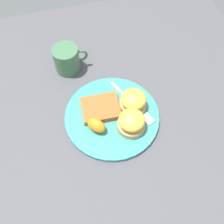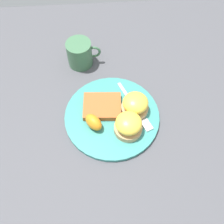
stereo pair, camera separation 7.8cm
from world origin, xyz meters
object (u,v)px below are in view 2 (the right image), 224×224
Objects in this scene: fork at (136,109)px; cup at (80,54)px; sandwich_benedict_left at (128,125)px; sandwich_benedict_right at (135,105)px; orange_wedge at (94,122)px; hashbrown_patty at (102,106)px.

fork is 1.61× the size of cup.
cup is (-0.14, 0.28, 0.00)m from sandwich_benedict_left.
sandwich_benedict_left is 0.31m from cup.
sandwich_benedict_right is at bearing -53.02° from cup.
sandwich_benedict_left is at bearing -12.18° from orange_wedge.
orange_wedge is at bearing -114.87° from hashbrown_patty.
sandwich_benedict_right is at bearing 68.02° from sandwich_benedict_left.
sandwich_benedict_right is 0.45× the size of fork.
orange_wedge is (-0.13, -0.04, -0.01)m from sandwich_benedict_right.
cup is (-0.04, 0.26, 0.01)m from orange_wedge.
orange_wedge is at bearing -160.40° from sandwich_benedict_right.
sandwich_benedict_right is at bearing -144.28° from fork.
hashbrown_patty is 0.07m from orange_wedge.
fork is at bearing 20.26° from orange_wedge.
cup reaches higher than orange_wedge.
orange_wedge is (-0.03, -0.06, 0.01)m from hashbrown_patty.
hashbrown_patty is at bearing -72.23° from cup.
cup is (-0.06, 0.20, 0.02)m from hashbrown_patty.
orange_wedge is 0.14m from fork.
hashbrown_patty is (-0.07, 0.08, -0.02)m from sandwich_benedict_left.
sandwich_benedict_left is at bearing -111.98° from sandwich_benedict_right.
orange_wedge is at bearing -82.04° from cup.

